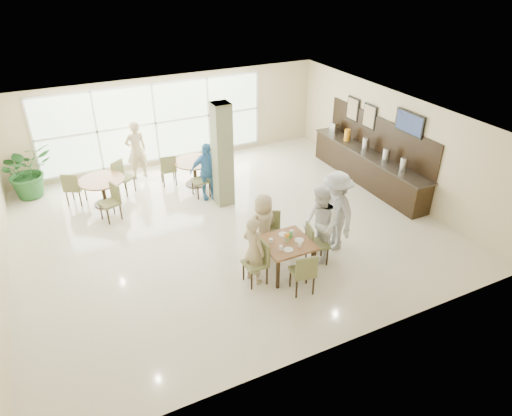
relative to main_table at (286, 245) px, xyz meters
name	(u,v)px	position (x,y,z in m)	size (l,w,h in m)	color
ground	(228,226)	(-0.41, 2.22, -0.66)	(10.00, 10.00, 0.00)	beige
room_shell	(226,165)	(-0.41, 2.22, 1.04)	(10.00, 10.00, 10.00)	white
window_bank	(155,123)	(-0.91, 6.68, 0.74)	(7.00, 0.04, 7.00)	silver
column	(223,155)	(-0.01, 3.42, 0.74)	(0.45, 0.45, 2.80)	#696E4C
main_table	(286,245)	(0.00, 0.00, 0.00)	(1.02, 1.02, 0.75)	brown
round_table_left	(102,185)	(-2.97, 4.76, -0.07)	(1.20, 1.20, 0.75)	brown
round_table_right	(194,166)	(-0.35, 4.83, -0.08)	(1.17, 1.17, 0.75)	brown
chairs_main_table	(286,252)	(0.02, 0.01, -0.19)	(2.05, 2.08, 0.95)	#626738
chairs_table_left	(103,189)	(-2.98, 4.74, -0.19)	(1.96, 1.93, 0.95)	#626738
chairs_table_right	(194,170)	(-0.37, 4.83, -0.19)	(1.92, 1.65, 0.95)	#626738
tabletop_clutter	(288,240)	(0.01, -0.01, 0.15)	(0.72, 0.75, 0.21)	white
buffet_counter	(368,165)	(4.28, 2.73, -0.11)	(0.64, 4.70, 1.95)	black
wall_tv	(410,123)	(4.52, 1.62, 1.49)	(0.06, 1.00, 0.58)	black
framed_art_a	(369,116)	(4.53, 3.22, 1.19)	(0.05, 0.55, 0.70)	black
framed_art_b	(353,109)	(4.53, 4.02, 1.19)	(0.05, 0.55, 0.70)	black
potted_plant	(27,171)	(-4.73, 6.19, 0.10)	(1.38, 1.38, 1.53)	#255D28
teen_left	(253,250)	(-0.75, 0.03, 0.09)	(0.55, 0.36, 1.50)	tan
teen_far	(263,225)	(-0.12, 0.84, 0.08)	(0.72, 0.39, 1.48)	tan
teen_right	(320,225)	(0.87, 0.09, 0.22)	(0.86, 0.67, 1.77)	white
teen_standing	(336,211)	(1.45, 0.35, 0.29)	(1.23, 0.71, 1.90)	#A7A7A9
adult_a	(207,171)	(-0.31, 3.89, 0.15)	(0.95, 0.54, 1.62)	#3E81BB
adult_b	(219,155)	(0.46, 4.89, 0.09)	(1.40, 0.61, 1.51)	white
adult_standing	(136,150)	(-1.73, 6.03, 0.23)	(0.65, 0.43, 1.78)	tan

